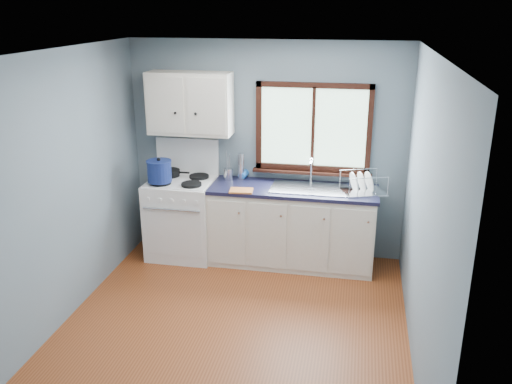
% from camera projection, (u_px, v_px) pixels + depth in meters
% --- Properties ---
extents(floor, '(3.20, 3.60, 0.02)m').
position_uv_depth(floor, '(232.00, 330.00, 5.03)').
color(floor, brown).
rests_on(floor, ground).
extents(ceiling, '(3.20, 3.60, 0.02)m').
position_uv_depth(ceiling, '(228.00, 52.00, 4.20)').
color(ceiling, white).
rests_on(ceiling, wall_back).
extents(wall_back, '(3.20, 0.02, 2.50)m').
position_uv_depth(wall_back, '(267.00, 150.00, 6.29)').
color(wall_back, slate).
rests_on(wall_back, ground).
extents(wall_front, '(3.20, 0.02, 2.50)m').
position_uv_depth(wall_front, '(152.00, 317.00, 2.94)').
color(wall_front, slate).
rests_on(wall_front, ground).
extents(wall_left, '(0.02, 3.60, 2.50)m').
position_uv_depth(wall_left, '(58.00, 192.00, 4.91)').
color(wall_left, slate).
rests_on(wall_left, ground).
extents(wall_right, '(0.02, 3.60, 2.50)m').
position_uv_depth(wall_right, '(426.00, 217.00, 4.33)').
color(wall_right, slate).
rests_on(wall_right, ground).
extents(gas_range, '(0.76, 0.69, 1.36)m').
position_uv_depth(gas_range, '(182.00, 216.00, 6.40)').
color(gas_range, white).
rests_on(gas_range, floor).
extents(base_cabinets, '(1.85, 0.60, 0.88)m').
position_uv_depth(base_cabinets, '(292.00, 230.00, 6.21)').
color(base_cabinets, silver).
rests_on(base_cabinets, floor).
extents(countertop, '(1.89, 0.64, 0.04)m').
position_uv_depth(countertop, '(293.00, 189.00, 6.05)').
color(countertop, black).
rests_on(countertop, base_cabinets).
extents(sink, '(0.84, 0.46, 0.44)m').
position_uv_depth(sink, '(309.00, 194.00, 6.03)').
color(sink, silver).
rests_on(sink, countertop).
extents(window, '(1.36, 0.10, 1.03)m').
position_uv_depth(window, '(313.00, 134.00, 6.09)').
color(window, '#9EC6A8').
rests_on(window, wall_back).
extents(upper_cabinets, '(0.95, 0.35, 0.70)m').
position_uv_depth(upper_cabinets, '(190.00, 103.00, 6.10)').
color(upper_cabinets, silver).
rests_on(upper_cabinets, wall_back).
extents(skillet, '(0.37, 0.25, 0.05)m').
position_uv_depth(skillet, '(170.00, 172.00, 6.39)').
color(skillet, black).
rests_on(skillet, gas_range).
extents(stockpot, '(0.35, 0.35, 0.28)m').
position_uv_depth(stockpot, '(159.00, 171.00, 6.09)').
color(stockpot, navy).
rests_on(stockpot, gas_range).
extents(utensil_crock, '(0.12, 0.12, 0.34)m').
position_uv_depth(utensil_crock, '(228.00, 174.00, 6.30)').
color(utensil_crock, silver).
rests_on(utensil_crock, countertop).
extents(thermos, '(0.09, 0.09, 0.31)m').
position_uv_depth(thermos, '(241.00, 166.00, 6.29)').
color(thermos, silver).
rests_on(thermos, countertop).
extents(soap_bottle, '(0.11, 0.11, 0.25)m').
position_uv_depth(soap_bottle, '(241.00, 170.00, 6.27)').
color(soap_bottle, blue).
rests_on(soap_bottle, countertop).
extents(dish_towel, '(0.27, 0.20, 0.02)m').
position_uv_depth(dish_towel, '(241.00, 191.00, 5.92)').
color(dish_towel, '#C16C31').
rests_on(dish_towel, countertop).
extents(dish_rack, '(0.54, 0.48, 0.23)m').
position_uv_depth(dish_rack, '(362.00, 187.00, 5.87)').
color(dish_rack, silver).
rests_on(dish_rack, countertop).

